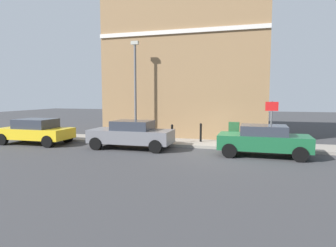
{
  "coord_description": "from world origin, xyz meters",
  "views": [
    {
      "loc": [
        -13.77,
        -1.2,
        2.71
      ],
      "look_at": [
        1.47,
        3.28,
        1.2
      ],
      "focal_mm": 31.25,
      "sensor_mm": 36.0,
      "label": 1
    }
  ],
  "objects_px": {
    "car_green": "(263,140)",
    "bollard_far_kerb": "(172,133)",
    "utility_cabinet": "(234,134)",
    "street_sign": "(271,117)",
    "bollard_near_cabinet": "(201,132)",
    "lamppost": "(135,86)",
    "car_yellow": "(36,131)",
    "car_grey": "(131,134)"
  },
  "relations": [
    {
      "from": "car_green",
      "to": "bollard_far_kerb",
      "type": "bearing_deg",
      "value": -16.11
    },
    {
      "from": "utility_cabinet",
      "to": "street_sign",
      "type": "xyz_separation_m",
      "value": [
        -0.93,
        -1.83,
        0.98
      ]
    },
    {
      "from": "car_green",
      "to": "utility_cabinet",
      "type": "height_order",
      "value": "car_green"
    },
    {
      "from": "bollard_near_cabinet",
      "to": "lamppost",
      "type": "height_order",
      "value": "lamppost"
    },
    {
      "from": "car_green",
      "to": "street_sign",
      "type": "distance_m",
      "value": 1.72
    },
    {
      "from": "bollard_near_cabinet",
      "to": "bollard_far_kerb",
      "type": "relative_size",
      "value": 1.0
    },
    {
      "from": "utility_cabinet",
      "to": "lamppost",
      "type": "height_order",
      "value": "lamppost"
    },
    {
      "from": "bollard_far_kerb",
      "to": "car_green",
      "type": "bearing_deg",
      "value": -106.46
    },
    {
      "from": "bollard_far_kerb",
      "to": "street_sign",
      "type": "bearing_deg",
      "value": -89.68
    },
    {
      "from": "car_green",
      "to": "car_yellow",
      "type": "xyz_separation_m",
      "value": [
        -0.04,
        12.23,
        -0.0
      ]
    },
    {
      "from": "car_grey",
      "to": "utility_cabinet",
      "type": "bearing_deg",
      "value": -156.67
    },
    {
      "from": "utility_cabinet",
      "to": "street_sign",
      "type": "height_order",
      "value": "street_sign"
    },
    {
      "from": "car_green",
      "to": "bollard_near_cabinet",
      "type": "bearing_deg",
      "value": -36.33
    },
    {
      "from": "car_green",
      "to": "utility_cabinet",
      "type": "bearing_deg",
      "value": -57.88
    },
    {
      "from": "lamppost",
      "to": "car_green",
      "type": "bearing_deg",
      "value": -108.75
    },
    {
      "from": "utility_cabinet",
      "to": "car_green",
      "type": "bearing_deg",
      "value": -148.23
    },
    {
      "from": "car_green",
      "to": "street_sign",
      "type": "xyz_separation_m",
      "value": [
        1.4,
        -0.39,
        0.92
      ]
    },
    {
      "from": "street_sign",
      "to": "car_green",
      "type": "bearing_deg",
      "value": 164.41
    },
    {
      "from": "utility_cabinet",
      "to": "bollard_near_cabinet",
      "type": "distance_m",
      "value": 1.82
    },
    {
      "from": "car_grey",
      "to": "car_yellow",
      "type": "distance_m",
      "value": 5.81
    },
    {
      "from": "car_yellow",
      "to": "street_sign",
      "type": "xyz_separation_m",
      "value": [
        1.43,
        -12.62,
        0.92
      ]
    },
    {
      "from": "car_yellow",
      "to": "utility_cabinet",
      "type": "height_order",
      "value": "car_yellow"
    },
    {
      "from": "car_yellow",
      "to": "street_sign",
      "type": "relative_size",
      "value": 1.76
    },
    {
      "from": "utility_cabinet",
      "to": "bollard_far_kerb",
      "type": "relative_size",
      "value": 1.11
    },
    {
      "from": "utility_cabinet",
      "to": "street_sign",
      "type": "bearing_deg",
      "value": -116.99
    },
    {
      "from": "car_green",
      "to": "car_grey",
      "type": "xyz_separation_m",
      "value": [
        0.07,
        6.43,
        0.01
      ]
    },
    {
      "from": "bollard_near_cabinet",
      "to": "car_green",
      "type": "bearing_deg",
      "value": -126.69
    },
    {
      "from": "car_green",
      "to": "lamppost",
      "type": "relative_size",
      "value": 0.69
    },
    {
      "from": "car_grey",
      "to": "lamppost",
      "type": "bearing_deg",
      "value": -73.38
    },
    {
      "from": "car_grey",
      "to": "bollard_near_cabinet",
      "type": "distance_m",
      "value": 3.95
    },
    {
      "from": "lamppost",
      "to": "car_grey",
      "type": "bearing_deg",
      "value": -162.37
    },
    {
      "from": "car_yellow",
      "to": "lamppost",
      "type": "distance_m",
      "value": 6.18
    },
    {
      "from": "car_yellow",
      "to": "street_sign",
      "type": "distance_m",
      "value": 12.74
    },
    {
      "from": "bollard_near_cabinet",
      "to": "lamppost",
      "type": "distance_m",
      "value": 4.7
    },
    {
      "from": "car_yellow",
      "to": "bollard_near_cabinet",
      "type": "bearing_deg",
      "value": -165.61
    },
    {
      "from": "bollard_near_cabinet",
      "to": "lamppost",
      "type": "xyz_separation_m",
      "value": [
        0.01,
        3.92,
        2.6
      ]
    },
    {
      "from": "bollard_far_kerb",
      "to": "lamppost",
      "type": "distance_m",
      "value": 3.79
    },
    {
      "from": "street_sign",
      "to": "utility_cabinet",
      "type": "bearing_deg",
      "value": 63.01
    },
    {
      "from": "car_grey",
      "to": "bollard_far_kerb",
      "type": "height_order",
      "value": "car_grey"
    },
    {
      "from": "bollard_far_kerb",
      "to": "lamppost",
      "type": "xyz_separation_m",
      "value": [
        1.07,
        2.55,
        2.6
      ]
    },
    {
      "from": "car_grey",
      "to": "car_yellow",
      "type": "bearing_deg",
      "value": 0.09
    },
    {
      "from": "car_grey",
      "to": "car_yellow",
      "type": "height_order",
      "value": "car_grey"
    }
  ]
}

